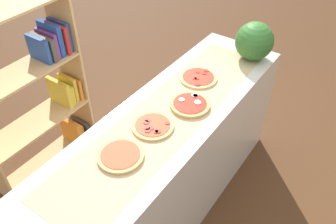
{
  "coord_description": "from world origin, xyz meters",
  "views": [
    {
      "loc": [
        -1.31,
        -0.92,
        2.33
      ],
      "look_at": [
        0.0,
        0.0,
        0.95
      ],
      "focal_mm": 36.83,
      "sensor_mm": 36.0,
      "label": 1
    }
  ],
  "objects_px": {
    "pizza_plain_0": "(120,155)",
    "watermelon": "(254,41)",
    "pizza_mozzarella_2": "(190,104)",
    "bookshelf": "(41,93)",
    "pizza_pepperoni_1": "(153,126)",
    "pizza_pepperoni_3": "(198,78)"
  },
  "relations": [
    {
      "from": "pizza_mozzarella_2",
      "to": "bookshelf",
      "type": "relative_size",
      "value": 0.18
    },
    {
      "from": "pizza_pepperoni_3",
      "to": "watermelon",
      "type": "relative_size",
      "value": 0.93
    },
    {
      "from": "pizza_mozzarella_2",
      "to": "pizza_plain_0",
      "type": "bearing_deg",
      "value": 172.58
    },
    {
      "from": "pizza_pepperoni_3",
      "to": "watermelon",
      "type": "bearing_deg",
      "value": -21.77
    },
    {
      "from": "bookshelf",
      "to": "pizza_pepperoni_1",
      "type": "bearing_deg",
      "value": -90.45
    },
    {
      "from": "pizza_mozzarella_2",
      "to": "pizza_pepperoni_3",
      "type": "xyz_separation_m",
      "value": [
        0.29,
        0.11,
        -0.0
      ]
    },
    {
      "from": "pizza_mozzarella_2",
      "to": "bookshelf",
      "type": "xyz_separation_m",
      "value": [
        -0.28,
        1.18,
        -0.25
      ]
    },
    {
      "from": "pizza_pepperoni_1",
      "to": "pizza_mozzarella_2",
      "type": "height_order",
      "value": "pizza_mozzarella_2"
    },
    {
      "from": "pizza_pepperoni_3",
      "to": "pizza_plain_0",
      "type": "bearing_deg",
      "value": -177.46
    },
    {
      "from": "pizza_plain_0",
      "to": "pizza_pepperoni_3",
      "type": "xyz_separation_m",
      "value": [
        0.87,
        0.04,
        -0.0
      ]
    },
    {
      "from": "pizza_pepperoni_1",
      "to": "pizza_pepperoni_3",
      "type": "distance_m",
      "value": 0.58
    },
    {
      "from": "pizza_pepperoni_1",
      "to": "pizza_mozzarella_2",
      "type": "relative_size",
      "value": 0.99
    },
    {
      "from": "pizza_pepperoni_1",
      "to": "watermelon",
      "type": "bearing_deg",
      "value": -8.12
    },
    {
      "from": "bookshelf",
      "to": "pizza_pepperoni_3",
      "type": "bearing_deg",
      "value": -61.81
    },
    {
      "from": "pizza_plain_0",
      "to": "watermelon",
      "type": "height_order",
      "value": "watermelon"
    },
    {
      "from": "pizza_plain_0",
      "to": "pizza_pepperoni_3",
      "type": "height_order",
      "value": "same"
    },
    {
      "from": "pizza_plain_0",
      "to": "bookshelf",
      "type": "bearing_deg",
      "value": 74.91
    },
    {
      "from": "pizza_plain_0",
      "to": "watermelon",
      "type": "distance_m",
      "value": 1.35
    },
    {
      "from": "pizza_mozzarella_2",
      "to": "bookshelf",
      "type": "bearing_deg",
      "value": 103.47
    },
    {
      "from": "pizza_plain_0",
      "to": "pizza_pepperoni_1",
      "type": "distance_m",
      "value": 0.29
    },
    {
      "from": "watermelon",
      "to": "bookshelf",
      "type": "height_order",
      "value": "bookshelf"
    },
    {
      "from": "pizza_pepperoni_1",
      "to": "bookshelf",
      "type": "relative_size",
      "value": 0.18
    }
  ]
}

